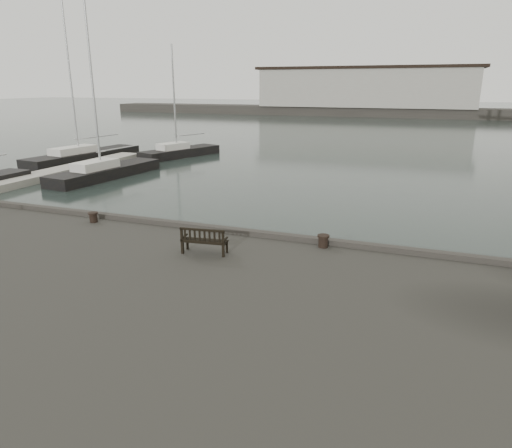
# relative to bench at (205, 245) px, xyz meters

# --- Properties ---
(ground) EXTENTS (400.00, 400.00, 0.00)m
(ground) POSITION_rel_bench_xyz_m (-0.08, 2.36, -1.82)
(ground) COLOR black
(ground) RESTS_ON ground
(pontoon) EXTENTS (2.00, 24.00, 0.50)m
(pontoon) POSITION_rel_bench_xyz_m (-20.08, 12.36, -1.57)
(pontoon) COLOR #A19F96
(pontoon) RESTS_ON ground
(breakwater) EXTENTS (140.00, 9.50, 12.20)m
(breakwater) POSITION_rel_bench_xyz_m (-4.63, 94.36, 2.47)
(breakwater) COLOR #383530
(breakwater) RESTS_ON ground
(bench) EXTENTS (1.49, 0.68, 0.83)m
(bench) POSITION_rel_bench_xyz_m (0.00, 0.00, 0.00)
(bench) COLOR black
(bench) RESTS_ON quay
(bollard_left) EXTENTS (0.46, 0.46, 0.39)m
(bollard_left) POSITION_rel_bench_xyz_m (-5.56, 1.56, -0.07)
(bollard_left) COLOR black
(bollard_left) RESTS_ON quay
(bollard_right) EXTENTS (0.43, 0.43, 0.41)m
(bollard_right) POSITION_rel_bench_xyz_m (3.37, 1.86, -0.06)
(bollard_right) COLOR black
(bollard_right) RESTS_ON quay
(yacht_b) EXTENTS (4.08, 11.99, 15.29)m
(yacht_b) POSITION_rel_bench_xyz_m (-23.16, 21.56, -1.58)
(yacht_b) COLOR black
(yacht_b) RESTS_ON ground
(yacht_c) EXTENTS (3.34, 9.89, 13.04)m
(yacht_c) POSITION_rel_bench_xyz_m (-16.05, 15.56, -1.58)
(yacht_c) COLOR black
(yacht_c) RESTS_ON ground
(yacht_d) EXTENTS (5.00, 8.73, 10.81)m
(yacht_d) POSITION_rel_bench_xyz_m (-16.11, 26.75, -1.59)
(yacht_d) COLOR black
(yacht_d) RESTS_ON ground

